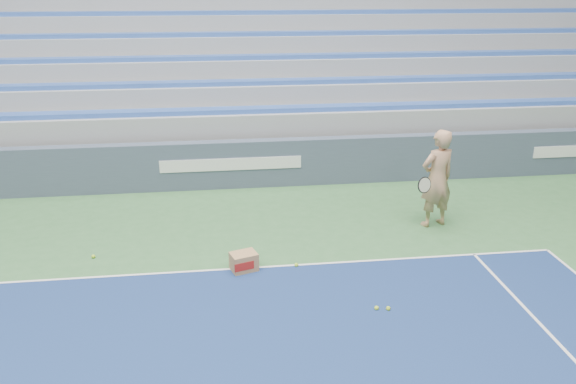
{
  "coord_description": "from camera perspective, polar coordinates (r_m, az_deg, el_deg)",
  "views": [
    {
      "loc": [
        -0.23,
        3.56,
        4.54
      ],
      "look_at": [
        0.88,
        12.38,
        1.15
      ],
      "focal_mm": 35.0,
      "sensor_mm": 36.0,
      "label": 1
    }
  ],
  "objects": [
    {
      "name": "sponsor_barrier",
      "position": [
        12.96,
        -5.79,
        2.82
      ],
      "size": [
        30.0,
        0.32,
        1.1
      ],
      "color": "#3E4B5F",
      "rests_on": "ground"
    },
    {
      "name": "tennis_ball_2",
      "position": [
        10.36,
        -19.17,
        -6.2
      ],
      "size": [
        0.07,
        0.07,
        0.07
      ],
      "primitive_type": "sphere",
      "color": "#BBE22E",
      "rests_on": "ground"
    },
    {
      "name": "tennis_ball_1",
      "position": [
        8.48,
        8.98,
        -11.56
      ],
      "size": [
        0.07,
        0.07,
        0.07
      ],
      "primitive_type": "sphere",
      "color": "#BBE22E",
      "rests_on": "ground"
    },
    {
      "name": "bleachers",
      "position": [
        18.18,
        -6.57,
        13.84
      ],
      "size": [
        31.0,
        9.15,
        7.3
      ],
      "color": "#919498",
      "rests_on": "ground"
    },
    {
      "name": "ball_box",
      "position": [
        9.38,
        -4.51,
        -7.09
      ],
      "size": [
        0.5,
        0.43,
        0.31
      ],
      "color": "#A47A4F",
      "rests_on": "ground"
    },
    {
      "name": "tennis_ball_3",
      "position": [
        8.49,
        10.15,
        -11.57
      ],
      "size": [
        0.07,
        0.07,
        0.07
      ],
      "primitive_type": "sphere",
      "color": "#BBE22E",
      "rests_on": "ground"
    },
    {
      "name": "tennis_ball_0",
      "position": [
        9.51,
        0.85,
        -7.42
      ],
      "size": [
        0.07,
        0.07,
        0.07
      ],
      "primitive_type": "sphere",
      "color": "#BBE22E",
      "rests_on": "ground"
    },
    {
      "name": "tennis_player",
      "position": [
        11.08,
        14.89,
        1.32
      ],
      "size": [
        1.01,
        0.94,
        1.93
      ],
      "color": "tan",
      "rests_on": "ground"
    }
  ]
}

